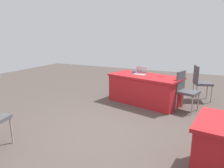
% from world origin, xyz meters
% --- Properties ---
extents(ground_plane, '(14.40, 14.40, 0.00)m').
position_xyz_m(ground_plane, '(0.00, 0.00, 0.00)').
color(ground_plane, '#4C423D').
extents(table_foreground, '(2.01, 1.28, 0.74)m').
position_xyz_m(table_foreground, '(-0.13, -2.04, 0.37)').
color(table_foreground, '#AD1E23').
rests_on(table_foreground, ground).
extents(chair_tucked_right, '(0.55, 0.55, 0.97)m').
position_xyz_m(chair_tucked_right, '(-1.44, -2.90, 0.56)').
color(chair_tucked_right, '#9E9993').
rests_on(chair_tucked_right, ground).
extents(chair_by_pillar, '(0.55, 0.55, 0.94)m').
position_xyz_m(chair_by_pillar, '(-1.16, -1.92, 0.54)').
color(chair_by_pillar, '#9E9993').
rests_on(chair_by_pillar, ground).
extents(laptop_silver, '(0.35, 0.33, 0.21)m').
position_xyz_m(laptop_silver, '(0.04, -2.16, 0.78)').
color(laptop_silver, silver).
rests_on(laptop_silver, table_foreground).
extents(yarn_ball, '(0.09, 0.09, 0.09)m').
position_xyz_m(yarn_ball, '(0.23, -2.18, 0.79)').
color(yarn_ball, '#3F5999').
rests_on(yarn_ball, table_foreground).
extents(scissors_red, '(0.18, 0.08, 0.01)m').
position_xyz_m(scissors_red, '(-0.54, -2.04, 0.75)').
color(scissors_red, red).
rests_on(scissors_red, table_foreground).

